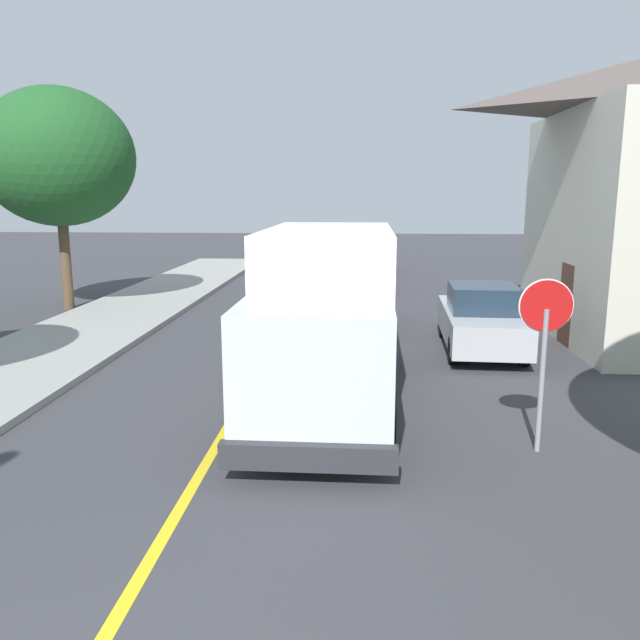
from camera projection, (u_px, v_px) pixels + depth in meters
name	position (u px, v px, depth m)	size (l,w,h in m)	color
centre_line_yellow	(250.00, 388.00, 12.88)	(0.16, 56.00, 0.01)	gold
box_truck	(327.00, 307.00, 11.98)	(2.46, 7.20, 3.20)	white
parked_car_near	(349.00, 298.00, 19.11)	(2.00, 4.48, 1.67)	#4C564C
parked_car_mid	(360.00, 269.00, 26.29)	(1.84, 4.42, 1.67)	silver
parked_car_far	(360.00, 255.00, 31.97)	(1.87, 4.43, 1.67)	maroon
parked_van_across	(481.00, 319.00, 15.81)	(1.98, 4.47, 1.67)	#B7B7BC
stop_sign	(545.00, 332.00, 9.41)	(0.80, 0.10, 2.65)	gray
street_tree_down_block	(58.00, 158.00, 20.68)	(4.94, 4.94, 7.23)	brown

